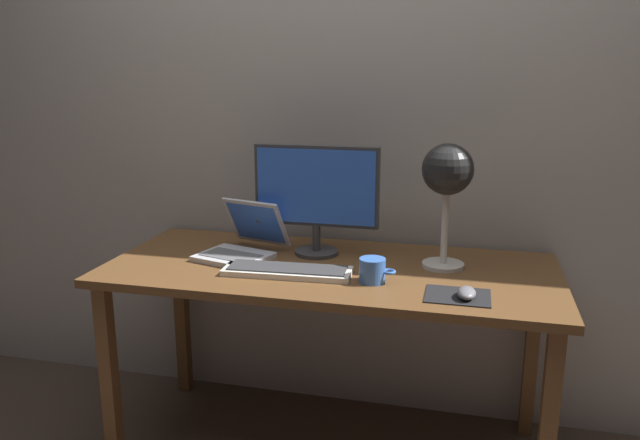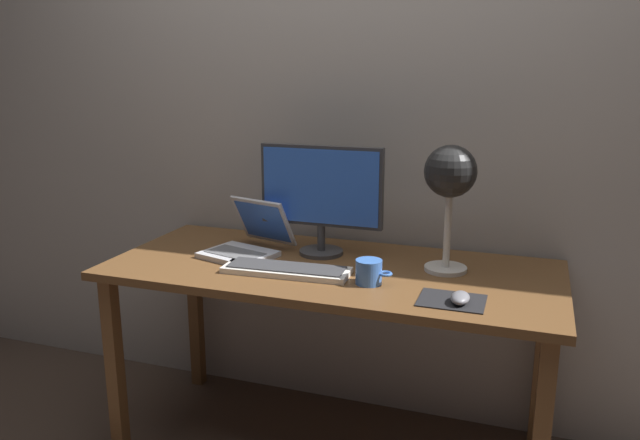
{
  "view_description": "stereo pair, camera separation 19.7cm",
  "coord_description": "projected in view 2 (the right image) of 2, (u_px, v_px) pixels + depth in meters",
  "views": [
    {
      "loc": [
        0.47,
        -2.07,
        1.44
      ],
      "look_at": [
        -0.02,
        -0.05,
        0.92
      ],
      "focal_mm": 34.95,
      "sensor_mm": 36.0,
      "label": 1
    },
    {
      "loc": [
        0.66,
        -2.01,
        1.44
      ],
      "look_at": [
        -0.02,
        -0.05,
        0.92
      ],
      "focal_mm": 34.95,
      "sensor_mm": 36.0,
      "label": 2
    }
  ],
  "objects": [
    {
      "name": "laptop",
      "position": [
        250.0,
        238.0,
        2.37
      ],
      "size": [
        0.32,
        0.36,
        0.2
      ],
      "color": "silver",
      "rests_on": "desk"
    },
    {
      "name": "desk",
      "position": [
        331.0,
        287.0,
        2.24
      ],
      "size": [
        1.6,
        0.7,
        0.74
      ],
      "color": "brown",
      "rests_on": "ground"
    },
    {
      "name": "coffee_mug",
      "position": [
        369.0,
        272.0,
        2.03
      ],
      "size": [
        0.12,
        0.09,
        0.08
      ],
      "color": "#3F72CC",
      "rests_on": "desk"
    },
    {
      "name": "mousepad",
      "position": [
        452.0,
        300.0,
        1.89
      ],
      "size": [
        0.2,
        0.16,
        0.0
      ],
      "primitive_type": "cube",
      "color": "black",
      "rests_on": "desk"
    },
    {
      "name": "keyboard_main",
      "position": [
        286.0,
        270.0,
        2.15
      ],
      "size": [
        0.45,
        0.16,
        0.03
      ],
      "color": "silver",
      "rests_on": "desk"
    },
    {
      "name": "monitor",
      "position": [
        321.0,
        192.0,
        2.31
      ],
      "size": [
        0.47,
        0.17,
        0.41
      ],
      "color": "#38383A",
      "rests_on": "desk"
    },
    {
      "name": "back_wall",
      "position": [
        363.0,
        101.0,
        2.45
      ],
      "size": [
        4.8,
        0.06,
        2.6
      ],
      "primitive_type": "cube",
      "color": "#A8A099",
      "rests_on": "ground"
    },
    {
      "name": "mouse",
      "position": [
        460.0,
        298.0,
        1.87
      ],
      "size": [
        0.06,
        0.1,
        0.03
      ],
      "primitive_type": "ellipsoid",
      "color": "slate",
      "rests_on": "mousepad"
    },
    {
      "name": "desk_lamp",
      "position": [
        450.0,
        178.0,
        2.09
      ],
      "size": [
        0.18,
        0.18,
        0.44
      ],
      "color": "beige",
      "rests_on": "desk"
    }
  ]
}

